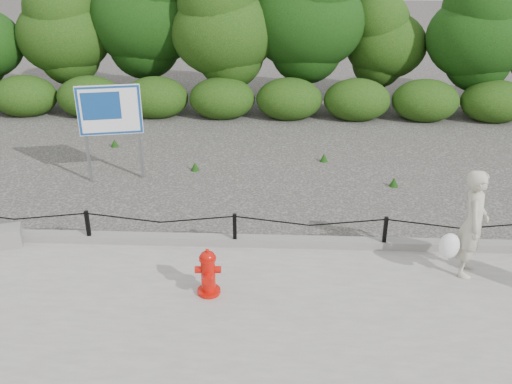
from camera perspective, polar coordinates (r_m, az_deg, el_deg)
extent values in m
plane|color=#2D2B28|center=(9.30, -2.21, -6.08)|extent=(90.00, 90.00, 0.00)
cube|color=gray|center=(7.64, -3.43, -13.52)|extent=(14.00, 4.00, 0.08)
cube|color=slate|center=(9.27, -2.20, -5.13)|extent=(14.00, 0.22, 0.14)
cube|color=black|center=(9.64, -17.26, -3.54)|extent=(0.06, 0.06, 0.60)
cube|color=black|center=(9.12, -2.24, -4.03)|extent=(0.06, 0.06, 0.60)
cube|color=black|center=(9.26, 13.40, -4.25)|extent=(0.06, 0.06, 0.60)
cylinder|color=black|center=(10.03, -24.16, -2.12)|extent=(2.50, 0.02, 0.02)
cylinder|color=black|center=(9.19, -10.06, -2.60)|extent=(2.50, 0.02, 0.02)
cylinder|color=black|center=(9.00, 5.70, -2.95)|extent=(2.50, 0.02, 0.02)
cylinder|color=black|center=(9.49, 20.97, -3.08)|extent=(2.50, 0.02, 0.02)
cylinder|color=black|center=(18.63, -19.06, 11.69)|extent=(0.18, 0.18, 1.96)
ellipsoid|color=#205513|center=(18.40, -19.66, 15.83)|extent=(2.90, 2.50, 3.13)
cylinder|color=black|center=(18.22, -11.17, 12.97)|extent=(0.18, 0.18, 2.38)
ellipsoid|color=#205513|center=(17.97, -11.63, 18.17)|extent=(3.52, 3.05, 3.81)
cylinder|color=black|center=(17.06, -3.36, 12.13)|extent=(0.18, 0.18, 2.11)
ellipsoid|color=#205513|center=(16.80, -3.49, 17.04)|extent=(3.12, 2.69, 3.37)
cylinder|color=black|center=(17.35, 5.21, 12.71)|extent=(0.18, 0.18, 2.35)
ellipsoid|color=#205513|center=(17.09, 5.43, 18.11)|extent=(3.48, 3.01, 3.76)
cylinder|color=black|center=(18.10, 13.21, 11.60)|extent=(0.18, 0.18, 1.70)
ellipsoid|color=#205513|center=(17.88, 13.59, 15.30)|extent=(2.51, 2.17, 2.71)
cylinder|color=black|center=(17.94, 21.71, 10.98)|extent=(0.18, 0.18, 2.04)
ellipsoid|color=#205513|center=(17.70, 22.46, 15.46)|extent=(3.02, 2.62, 3.27)
cylinder|color=#BE0F07|center=(8.12, -4.97, -10.34)|extent=(0.36, 0.36, 0.06)
cylinder|color=#BE0F07|center=(7.96, -5.05, -8.66)|extent=(0.22, 0.22, 0.51)
cylinder|color=#BE0F07|center=(7.81, -5.12, -6.97)|extent=(0.26, 0.26, 0.05)
ellipsoid|color=#BE0F07|center=(7.80, -5.13, -6.80)|extent=(0.23, 0.23, 0.16)
cylinder|color=#BE0F07|center=(7.75, -5.16, -6.23)|extent=(0.06, 0.06, 0.05)
cylinder|color=#BE0F07|center=(7.93, -6.11, -8.13)|extent=(0.10, 0.11, 0.10)
cylinder|color=#BE0F07|center=(7.90, -4.03, -8.16)|extent=(0.10, 0.11, 0.10)
cylinder|color=#BE0F07|center=(7.82, -5.14, -9.10)|extent=(0.15, 0.12, 0.14)
cylinder|color=slate|center=(7.89, -5.36, -9.44)|extent=(0.01, 0.05, 0.11)
imported|color=#B7B39D|center=(8.76, 21.88, -3.10)|extent=(0.59, 0.72, 1.71)
ellipsoid|color=white|center=(8.67, 19.67, -5.35)|extent=(0.31, 0.24, 0.41)
cube|color=slate|center=(12.10, -17.50, 5.73)|extent=(0.07, 0.07, 2.12)
cube|color=slate|center=(12.00, -12.23, 6.17)|extent=(0.07, 0.07, 2.12)
cube|color=white|center=(11.84, -15.17, 8.31)|extent=(1.30, 0.33, 1.06)
cube|color=navy|center=(11.81, -15.17, 8.28)|extent=(1.27, 0.29, 1.03)
cube|color=navy|center=(11.80, -16.01, 8.69)|extent=(0.78, 0.18, 0.58)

